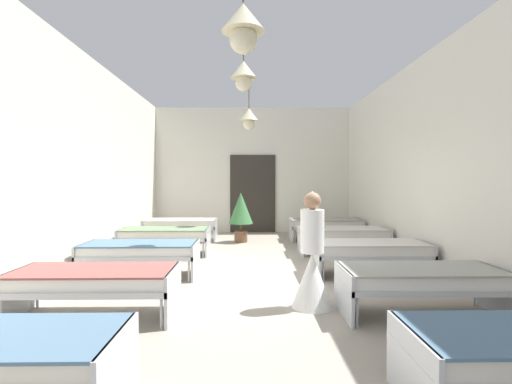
{
  "coord_description": "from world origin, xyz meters",
  "views": [
    {
      "loc": [
        -0.12,
        -6.39,
        1.63
      ],
      "look_at": [
        0.0,
        -0.06,
        1.42
      ],
      "focal_mm": 26.73,
      "sensor_mm": 36.0,
      "label": 1
    }
  ],
  "objects_px": {
    "bed_right_row_2": "(370,250)",
    "nurse_near_aisle": "(312,266)",
    "bed_right_row_3": "(343,234)",
    "bed_left_row_4": "(181,224)",
    "potted_plant": "(241,211)",
    "bed_left_row_2": "(140,251)",
    "bed_left_row_3": "(165,234)",
    "bed_right_row_4": "(326,224)",
    "bed_left_row_1": "(94,280)",
    "bed_right_row_1": "(421,279)"
  },
  "relations": [
    {
      "from": "bed_right_row_2",
      "to": "nurse_near_aisle",
      "type": "distance_m",
      "value": 2.03
    },
    {
      "from": "bed_right_row_3",
      "to": "nurse_near_aisle",
      "type": "bearing_deg",
      "value": -109.85
    },
    {
      "from": "bed_left_row_4",
      "to": "potted_plant",
      "type": "xyz_separation_m",
      "value": [
        1.61,
        -0.26,
        0.38
      ]
    },
    {
      "from": "bed_left_row_2",
      "to": "bed_right_row_2",
      "type": "height_order",
      "value": "same"
    },
    {
      "from": "bed_right_row_2",
      "to": "bed_left_row_4",
      "type": "bearing_deg",
      "value": 135.74
    },
    {
      "from": "bed_left_row_3",
      "to": "potted_plant",
      "type": "distance_m",
      "value": 2.33
    },
    {
      "from": "bed_left_row_3",
      "to": "potted_plant",
      "type": "relative_size",
      "value": 1.46
    },
    {
      "from": "potted_plant",
      "to": "nurse_near_aisle",
      "type": "bearing_deg",
      "value": -78.76
    },
    {
      "from": "bed_right_row_3",
      "to": "bed_right_row_4",
      "type": "bearing_deg",
      "value": 90.0
    },
    {
      "from": "potted_plant",
      "to": "bed_left_row_2",
      "type": "bearing_deg",
      "value": -114.55
    },
    {
      "from": "bed_left_row_1",
      "to": "bed_right_row_2",
      "type": "height_order",
      "value": "same"
    },
    {
      "from": "bed_left_row_2",
      "to": "potted_plant",
      "type": "height_order",
      "value": "potted_plant"
    },
    {
      "from": "bed_right_row_3",
      "to": "bed_left_row_4",
      "type": "relative_size",
      "value": 1.0
    },
    {
      "from": "bed_left_row_4",
      "to": "bed_left_row_3",
      "type": "bearing_deg",
      "value": -90.0
    },
    {
      "from": "bed_right_row_2",
      "to": "bed_right_row_4",
      "type": "bearing_deg",
      "value": 90.0
    },
    {
      "from": "bed_right_row_1",
      "to": "bed_left_row_3",
      "type": "xyz_separation_m",
      "value": [
        -3.89,
        3.79,
        0.0
      ]
    },
    {
      "from": "bed_left_row_2",
      "to": "nurse_near_aisle",
      "type": "distance_m",
      "value": 3.08
    },
    {
      "from": "bed_left_row_3",
      "to": "bed_right_row_3",
      "type": "relative_size",
      "value": 1.0
    },
    {
      "from": "bed_left_row_1",
      "to": "potted_plant",
      "type": "relative_size",
      "value": 1.46
    },
    {
      "from": "bed_left_row_2",
      "to": "bed_right_row_2",
      "type": "xyz_separation_m",
      "value": [
        3.89,
        0.0,
        0.0
      ]
    },
    {
      "from": "bed_left_row_1",
      "to": "potted_plant",
      "type": "bearing_deg",
      "value": 73.45
    },
    {
      "from": "bed_left_row_2",
      "to": "bed_right_row_1",
      "type": "bearing_deg",
      "value": -25.98
    },
    {
      "from": "bed_left_row_1",
      "to": "bed_left_row_3",
      "type": "relative_size",
      "value": 1.0
    },
    {
      "from": "bed_right_row_4",
      "to": "bed_right_row_1",
      "type": "bearing_deg",
      "value": -90.0
    },
    {
      "from": "bed_right_row_1",
      "to": "bed_right_row_4",
      "type": "relative_size",
      "value": 1.0
    },
    {
      "from": "bed_left_row_2",
      "to": "bed_right_row_4",
      "type": "xyz_separation_m",
      "value": [
        3.89,
        3.79,
        0.0
      ]
    },
    {
      "from": "bed_right_row_2",
      "to": "bed_right_row_3",
      "type": "xyz_separation_m",
      "value": [
        0.0,
        1.9,
        0.0
      ]
    },
    {
      "from": "bed_right_row_4",
      "to": "nurse_near_aisle",
      "type": "height_order",
      "value": "nurse_near_aisle"
    },
    {
      "from": "bed_right_row_4",
      "to": "nurse_near_aisle",
      "type": "bearing_deg",
      "value": -103.16
    },
    {
      "from": "bed_left_row_2",
      "to": "bed_left_row_4",
      "type": "bearing_deg",
      "value": 90.0
    },
    {
      "from": "bed_right_row_2",
      "to": "bed_right_row_4",
      "type": "xyz_separation_m",
      "value": [
        0.0,
        3.79,
        0.0
      ]
    },
    {
      "from": "bed_right_row_1",
      "to": "bed_right_row_3",
      "type": "height_order",
      "value": "same"
    },
    {
      "from": "bed_right_row_2",
      "to": "nurse_near_aisle",
      "type": "bearing_deg",
      "value": -128.37
    },
    {
      "from": "bed_left_row_1",
      "to": "potted_plant",
      "type": "height_order",
      "value": "potted_plant"
    },
    {
      "from": "bed_left_row_1",
      "to": "bed_left_row_4",
      "type": "relative_size",
      "value": 1.0
    },
    {
      "from": "bed_right_row_3",
      "to": "bed_left_row_2",
      "type": "bearing_deg",
      "value": -154.02
    },
    {
      "from": "bed_right_row_1",
      "to": "bed_right_row_4",
      "type": "xyz_separation_m",
      "value": [
        0.0,
        5.69,
        0.0
      ]
    },
    {
      "from": "bed_left_row_1",
      "to": "bed_left_row_2",
      "type": "xyz_separation_m",
      "value": [
        0.0,
        1.9,
        0.0
      ]
    },
    {
      "from": "bed_left_row_3",
      "to": "bed_left_row_4",
      "type": "bearing_deg",
      "value": 90.0
    },
    {
      "from": "bed_right_row_3",
      "to": "nurse_near_aisle",
      "type": "relative_size",
      "value": 1.28
    },
    {
      "from": "bed_left_row_2",
      "to": "nurse_near_aisle",
      "type": "relative_size",
      "value": 1.28
    },
    {
      "from": "bed_left_row_2",
      "to": "bed_right_row_3",
      "type": "xyz_separation_m",
      "value": [
        3.89,
        1.9,
        0.0
      ]
    },
    {
      "from": "bed_right_row_4",
      "to": "bed_left_row_1",
      "type": "bearing_deg",
      "value": -124.38
    },
    {
      "from": "bed_left_row_4",
      "to": "nurse_near_aisle",
      "type": "bearing_deg",
      "value": -63.93
    },
    {
      "from": "bed_left_row_3",
      "to": "potted_plant",
      "type": "xyz_separation_m",
      "value": [
        1.61,
        1.64,
        0.38
      ]
    },
    {
      "from": "nurse_near_aisle",
      "to": "potted_plant",
      "type": "height_order",
      "value": "nurse_near_aisle"
    },
    {
      "from": "bed_right_row_3",
      "to": "bed_left_row_4",
      "type": "bearing_deg",
      "value": 154.02
    },
    {
      "from": "nurse_near_aisle",
      "to": "bed_left_row_2",
      "type": "bearing_deg",
      "value": -168.4
    },
    {
      "from": "bed_right_row_3",
      "to": "bed_right_row_4",
      "type": "distance_m",
      "value": 1.9
    },
    {
      "from": "bed_right_row_1",
      "to": "bed_left_row_2",
      "type": "height_order",
      "value": "same"
    }
  ]
}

